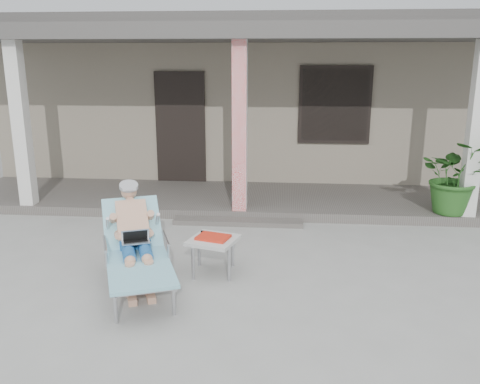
# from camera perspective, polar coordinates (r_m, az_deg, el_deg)

# --- Properties ---
(ground) EXTENTS (60.00, 60.00, 0.00)m
(ground) POSITION_cam_1_polar(r_m,az_deg,el_deg) (6.17, -1.82, -9.07)
(ground) COLOR #9E9E99
(ground) RESTS_ON ground
(house) EXTENTS (10.40, 5.40, 3.30)m
(house) POSITION_cam_1_polar(r_m,az_deg,el_deg) (12.14, 1.82, 10.95)
(house) COLOR gray
(house) RESTS_ON ground
(porch_deck) EXTENTS (10.00, 2.00, 0.15)m
(porch_deck) POSITION_cam_1_polar(r_m,az_deg,el_deg) (8.96, 0.45, -0.83)
(porch_deck) COLOR #605B56
(porch_deck) RESTS_ON ground
(porch_overhang) EXTENTS (10.00, 2.30, 2.85)m
(porch_overhang) POSITION_cam_1_polar(r_m,az_deg,el_deg) (8.57, 0.46, 16.80)
(porch_overhang) COLOR silver
(porch_overhang) RESTS_ON porch_deck
(porch_step) EXTENTS (2.00, 0.30, 0.07)m
(porch_step) POSITION_cam_1_polar(r_m,az_deg,el_deg) (7.87, -0.22, -3.36)
(porch_step) COLOR #605B56
(porch_step) RESTS_ON ground
(lounger) EXTENTS (1.23, 1.81, 1.14)m
(lounger) POSITION_cam_1_polar(r_m,az_deg,el_deg) (5.76, -11.76, -3.67)
(lounger) COLOR #B7B7BC
(lounger) RESTS_ON ground
(side_table) EXTENTS (0.65, 0.65, 0.47)m
(side_table) POSITION_cam_1_polar(r_m,az_deg,el_deg) (6.03, -3.02, -5.61)
(side_table) COLOR beige
(side_table) RESTS_ON ground
(potted_palm) EXTENTS (1.20, 1.09, 1.17)m
(potted_palm) POSITION_cam_1_polar(r_m,az_deg,el_deg) (8.47, 23.11, 1.62)
(potted_palm) COLOR #26591E
(potted_palm) RESTS_ON porch_deck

